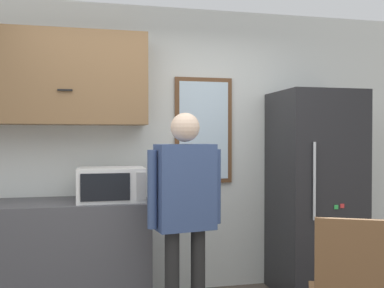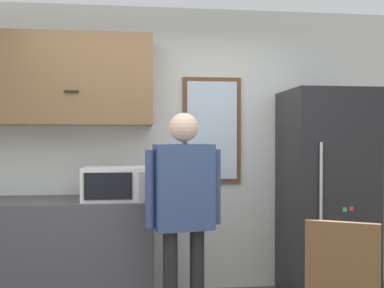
% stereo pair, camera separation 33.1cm
% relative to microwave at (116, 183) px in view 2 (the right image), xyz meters
% --- Properties ---
extents(back_wall, '(6.00, 0.06, 2.70)m').
position_rel_microwave_xyz_m(back_wall, '(0.41, 0.41, 0.28)').
color(back_wall, silver).
rests_on(back_wall, ground_plane).
extents(counter, '(2.11, 0.63, 0.93)m').
position_rel_microwave_xyz_m(counter, '(-0.74, 0.07, -0.61)').
color(counter, '#4C4C51').
rests_on(counter, ground_plane).
extents(upper_cabinets, '(2.11, 0.38, 0.79)m').
position_rel_microwave_xyz_m(upper_cabinets, '(-0.74, 0.20, 0.90)').
color(upper_cabinets, olive).
extents(microwave, '(0.55, 0.40, 0.28)m').
position_rel_microwave_xyz_m(microwave, '(0.00, 0.00, 0.00)').
color(microwave, white).
rests_on(microwave, counter).
extents(person, '(0.58, 0.29, 1.65)m').
position_rel_microwave_xyz_m(person, '(0.53, -0.50, -0.07)').
color(person, black).
rests_on(person, ground_plane).
extents(refrigerator, '(0.73, 0.72, 1.89)m').
position_rel_microwave_xyz_m(refrigerator, '(1.88, 0.03, -0.13)').
color(refrigerator, '#232326').
rests_on(refrigerator, ground_plane).
extents(window, '(0.56, 0.05, 1.01)m').
position_rel_microwave_xyz_m(window, '(0.89, 0.37, 0.46)').
color(window, brown).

